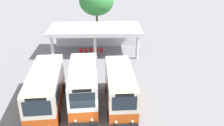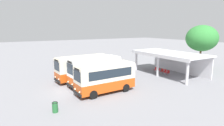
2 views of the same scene
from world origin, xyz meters
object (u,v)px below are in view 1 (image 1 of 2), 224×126
city_bus_middle_cream (120,87)px  waiting_chair_fourth_seat (96,51)px  waiting_chair_end_by_column (81,51)px  waiting_chair_fifth_seat (101,51)px  city_bus_second_in_row (83,85)px  city_bus_nearest_orange (46,88)px  waiting_chair_second_from_end (86,51)px  waiting_chair_middle_seat (91,51)px

city_bus_middle_cream → waiting_chair_fourth_seat: bearing=101.1°
waiting_chair_end_by_column → waiting_chair_fifth_seat: 2.58m
city_bus_second_in_row → waiting_chair_end_by_column: city_bus_second_in_row is taller
waiting_chair_end_by_column → city_bus_nearest_orange: bearing=-99.0°
waiting_chair_second_from_end → waiting_chair_middle_seat: size_ratio=1.00×
city_bus_nearest_orange → city_bus_middle_cream: bearing=0.5°
waiting_chair_second_from_end → city_bus_nearest_orange: bearing=-102.1°
city_bus_middle_cream → waiting_chair_fifth_seat: 11.81m
waiting_chair_middle_seat → waiting_chair_fifth_seat: (1.29, -0.08, 0.00)m
city_bus_second_in_row → waiting_chair_middle_seat: (0.10, 11.51, -1.41)m
waiting_chair_end_by_column → waiting_chair_middle_seat: same height
city_bus_nearest_orange → waiting_chair_second_from_end: (2.49, 11.65, -1.32)m
waiting_chair_end_by_column → waiting_chair_middle_seat: (1.29, 0.09, 0.00)m
city_bus_nearest_orange → waiting_chair_middle_seat: size_ratio=8.94×
city_bus_middle_cream → waiting_chair_second_from_end: 12.20m
waiting_chair_second_from_end → waiting_chair_middle_seat: (0.65, 0.11, 0.00)m
waiting_chair_second_from_end → waiting_chair_middle_seat: 0.65m
city_bus_nearest_orange → waiting_chair_end_by_column: size_ratio=8.94×
city_bus_nearest_orange → waiting_chair_end_by_column: (1.85, 11.67, -1.32)m
waiting_chair_middle_seat → city_bus_second_in_row: bearing=-90.5°
city_bus_nearest_orange → waiting_chair_middle_seat: 12.24m
waiting_chair_second_from_end → waiting_chair_fifth_seat: same height
city_bus_second_in_row → waiting_chair_fourth_seat: 11.60m
waiting_chair_end_by_column → waiting_chair_fifth_seat: bearing=0.3°
waiting_chair_fifth_seat → waiting_chair_end_by_column: bearing=-179.7°
city_bus_second_in_row → city_bus_middle_cream: (3.03, -0.19, -0.12)m
waiting_chair_second_from_end → waiting_chair_middle_seat: same height
waiting_chair_middle_seat → waiting_chair_fifth_seat: same height
city_bus_nearest_orange → waiting_chair_second_from_end: 11.99m
city_bus_nearest_orange → waiting_chair_second_from_end: city_bus_nearest_orange is taller
city_bus_middle_cream → waiting_chair_second_from_end: bearing=107.1°
city_bus_middle_cream → waiting_chair_fourth_seat: (-2.29, 11.69, -1.28)m
waiting_chair_end_by_column → waiting_chair_fourth_seat: same height
city_bus_nearest_orange → waiting_chair_second_from_end: bearing=77.9°
waiting_chair_fourth_seat → city_bus_second_in_row: bearing=-93.7°
city_bus_nearest_orange → waiting_chair_fifth_seat: 12.57m
waiting_chair_end_by_column → waiting_chair_fourth_seat: bearing=2.1°
waiting_chair_fourth_seat → waiting_chair_fifth_seat: bearing=-5.2°
city_bus_second_in_row → city_bus_middle_cream: bearing=-3.6°
city_bus_nearest_orange → waiting_chair_fifth_seat: size_ratio=8.94×
city_bus_nearest_orange → city_bus_second_in_row: city_bus_second_in_row is taller
city_bus_middle_cream → waiting_chair_fourth_seat: city_bus_middle_cream is taller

